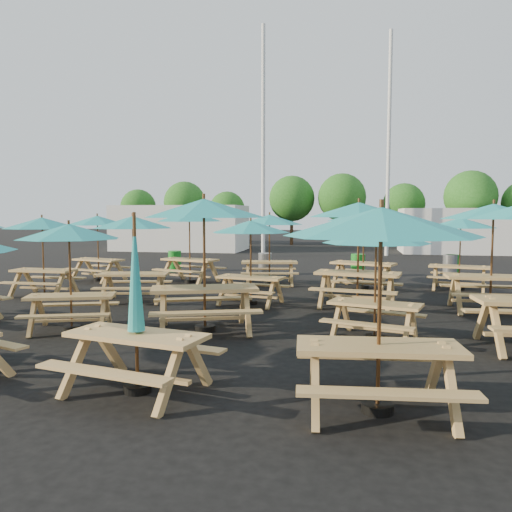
% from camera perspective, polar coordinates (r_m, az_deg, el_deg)
% --- Properties ---
extents(ground, '(120.00, 120.00, 0.00)m').
position_cam_1_polar(ground, '(12.53, -1.29, -5.59)').
color(ground, black).
rests_on(ground, ground).
extents(picnic_unit_2, '(2.06, 2.06, 2.19)m').
position_cam_1_polar(picnic_unit_2, '(14.94, -23.25, 3.05)').
color(picnic_unit_2, tan).
rests_on(picnic_unit_2, ground).
extents(picnic_unit_3, '(2.56, 2.56, 2.23)m').
position_cam_1_polar(picnic_unit_3, '(17.66, -17.67, 3.52)').
color(picnic_unit_3, tan).
rests_on(picnic_unit_3, ground).
extents(picnic_unit_5, '(2.48, 2.48, 2.09)m').
position_cam_1_polar(picnic_unit_5, '(10.22, -20.59, 2.03)').
color(picnic_unit_5, tan).
rests_on(picnic_unit_5, ground).
extents(picnic_unit_6, '(2.45, 2.45, 2.23)m').
position_cam_1_polar(picnic_unit_6, '(13.16, -13.91, 3.27)').
color(picnic_unit_6, tan).
rests_on(picnic_unit_6, ground).
extents(picnic_unit_7, '(2.78, 2.78, 2.38)m').
position_cam_1_polar(picnic_unit_7, '(16.48, -7.62, 4.09)').
color(picnic_unit_7, tan).
rests_on(picnic_unit_7, ground).
extents(picnic_unit_8, '(2.07, 1.90, 2.28)m').
position_cam_1_polar(picnic_unit_8, '(6.50, -13.53, -7.05)').
color(picnic_unit_8, tan).
rests_on(picnic_unit_8, ground).
extents(picnic_unit_9, '(3.06, 3.06, 2.57)m').
position_cam_1_polar(picnic_unit_9, '(9.55, -5.97, 4.65)').
color(picnic_unit_9, tan).
rests_on(picnic_unit_9, ground).
extents(picnic_unit_10, '(2.32, 2.32, 2.11)m').
position_cam_1_polar(picnic_unit_10, '(12.40, -0.60, 2.85)').
color(picnic_unit_10, tan).
rests_on(picnic_unit_10, ground).
extents(picnic_unit_11, '(2.46, 2.46, 2.27)m').
position_cam_1_polar(picnic_unit_11, '(15.89, 1.56, 3.75)').
color(picnic_unit_11, tan).
rests_on(picnic_unit_11, ground).
extents(picnic_unit_12, '(2.40, 2.40, 2.36)m').
position_cam_1_polar(picnic_unit_12, '(5.71, 14.10, 2.57)').
color(picnic_unit_12, tan).
rests_on(picnic_unit_12, ground).
extents(picnic_unit_13, '(2.38, 2.38, 2.05)m').
position_cam_1_polar(picnic_unit_13, '(9.07, 13.58, 1.64)').
color(picnic_unit_13, tan).
rests_on(picnic_unit_13, ground).
extents(picnic_unit_14, '(2.78, 2.78, 2.57)m').
position_cam_1_polar(picnic_unit_14, '(12.27, 11.66, 4.57)').
color(picnic_unit_14, tan).
rests_on(picnic_unit_14, ground).
extents(picnic_unit_15, '(2.87, 2.87, 2.40)m').
position_cam_1_polar(picnic_unit_15, '(15.36, 12.24, 4.05)').
color(picnic_unit_15, tan).
rests_on(picnic_unit_15, ground).
extents(picnic_unit_18, '(2.36, 2.36, 2.52)m').
position_cam_1_polar(picnic_unit_18, '(12.65, 25.50, 4.03)').
color(picnic_unit_18, tan).
rests_on(picnic_unit_18, ground).
extents(picnic_unit_19, '(2.45, 2.45, 2.18)m').
position_cam_1_polar(picnic_unit_19, '(15.94, 22.36, 3.12)').
color(picnic_unit_19, tan).
rests_on(picnic_unit_19, ground).
extents(waste_bin_0, '(0.51, 0.51, 0.82)m').
position_cam_1_polar(waste_bin_0, '(19.98, -9.27, -0.58)').
color(waste_bin_0, '#17811F').
rests_on(waste_bin_0, ground).
extents(waste_bin_1, '(0.51, 0.51, 0.82)m').
position_cam_1_polar(waste_bin_1, '(18.59, 1.05, -0.92)').
color(waste_bin_1, gray).
rests_on(waste_bin_1, ground).
extents(waste_bin_2, '(0.51, 0.51, 0.82)m').
position_cam_1_polar(waste_bin_2, '(18.53, 11.57, -1.03)').
color(waste_bin_2, '#17811F').
rests_on(waste_bin_2, ground).
extents(waste_bin_3, '(0.51, 0.51, 0.82)m').
position_cam_1_polar(waste_bin_3, '(19.06, 21.30, -1.10)').
color(waste_bin_3, gray).
rests_on(waste_bin_3, ground).
extents(waste_bin_4, '(0.51, 0.51, 0.82)m').
position_cam_1_polar(waste_bin_4, '(19.16, 21.52, -1.08)').
color(waste_bin_4, '#17811F').
rests_on(waste_bin_4, ground).
extents(mast_0, '(0.20, 0.20, 12.00)m').
position_cam_1_polar(mast_0, '(26.71, 0.84, 12.85)').
color(mast_0, silver).
rests_on(mast_0, ground).
extents(mast_1, '(0.20, 0.20, 12.00)m').
position_cam_1_polar(mast_1, '(28.36, 14.93, 12.22)').
color(mast_1, silver).
rests_on(mast_1, ground).
extents(event_tent_0, '(8.00, 4.00, 2.80)m').
position_cam_1_polar(event_tent_0, '(31.87, -8.60, 3.20)').
color(event_tent_0, silver).
rests_on(event_tent_0, ground).
extents(event_tent_1, '(7.00, 4.00, 2.60)m').
position_cam_1_polar(event_tent_1, '(31.72, 22.50, 2.70)').
color(event_tent_1, silver).
rests_on(event_tent_1, ground).
extents(tree_0, '(2.80, 2.80, 4.24)m').
position_cam_1_polar(tree_0, '(40.85, -13.31, 5.47)').
color(tree_0, '#382314').
rests_on(tree_0, ground).
extents(tree_1, '(3.11, 3.11, 4.72)m').
position_cam_1_polar(tree_1, '(38.02, -8.16, 6.09)').
color(tree_1, '#382314').
rests_on(tree_1, ground).
extents(tree_2, '(2.59, 2.59, 3.93)m').
position_cam_1_polar(tree_2, '(36.81, -3.31, 5.36)').
color(tree_2, '#382314').
rests_on(tree_2, ground).
extents(tree_3, '(3.36, 3.36, 5.09)m').
position_cam_1_polar(tree_3, '(37.04, 4.11, 6.56)').
color(tree_3, '#382314').
rests_on(tree_3, ground).
extents(tree_4, '(3.41, 3.41, 5.17)m').
position_cam_1_polar(tree_4, '(36.33, 9.79, 6.62)').
color(tree_4, '#382314').
rests_on(tree_4, ground).
extents(tree_5, '(2.94, 2.94, 4.45)m').
position_cam_1_polar(tree_5, '(36.91, 16.56, 5.70)').
color(tree_5, '#382314').
rests_on(tree_5, ground).
extents(tree_6, '(3.38, 3.38, 5.13)m').
position_cam_1_polar(tree_6, '(35.79, 23.30, 6.28)').
color(tree_6, '#382314').
rests_on(tree_6, ground).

